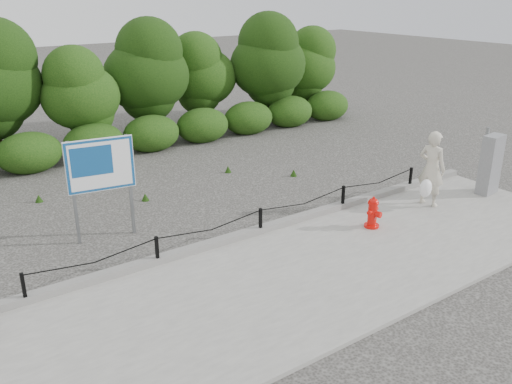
{
  "coord_description": "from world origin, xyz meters",
  "views": [
    {
      "loc": [
        -6.38,
        -8.92,
        5.24
      ],
      "look_at": [
        0.02,
        0.2,
        1.0
      ],
      "focal_mm": 38.0,
      "sensor_mm": 36.0,
      "label": 1
    }
  ],
  "objects_px": {
    "fire_hydrant": "(373,213)",
    "utility_cabinet": "(490,165)",
    "pedestrian": "(431,170)",
    "advertising_sign": "(100,169)"
  },
  "relations": [
    {
      "from": "fire_hydrant",
      "to": "pedestrian",
      "type": "distance_m",
      "value": 2.23
    },
    {
      "from": "utility_cabinet",
      "to": "advertising_sign",
      "type": "bearing_deg",
      "value": 154.1
    },
    {
      "from": "fire_hydrant",
      "to": "pedestrian",
      "type": "relative_size",
      "value": 0.39
    },
    {
      "from": "fire_hydrant",
      "to": "utility_cabinet",
      "type": "relative_size",
      "value": 0.42
    },
    {
      "from": "pedestrian",
      "to": "advertising_sign",
      "type": "relative_size",
      "value": 0.83
    },
    {
      "from": "pedestrian",
      "to": "advertising_sign",
      "type": "bearing_deg",
      "value": 57.83
    },
    {
      "from": "pedestrian",
      "to": "advertising_sign",
      "type": "distance_m",
      "value": 7.86
    },
    {
      "from": "fire_hydrant",
      "to": "utility_cabinet",
      "type": "distance_m",
      "value": 4.14
    },
    {
      "from": "pedestrian",
      "to": "utility_cabinet",
      "type": "distance_m",
      "value": 1.99
    },
    {
      "from": "advertising_sign",
      "to": "pedestrian",
      "type": "bearing_deg",
      "value": -13.2
    }
  ]
}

